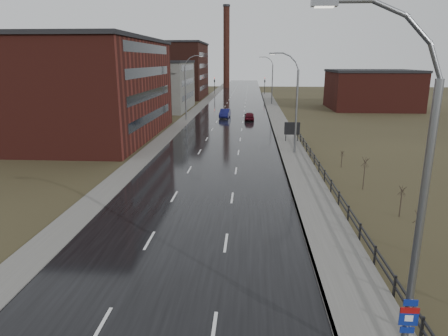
# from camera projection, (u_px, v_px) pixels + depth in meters

# --- Properties ---
(road) EXTENTS (14.00, 300.00, 0.06)m
(road) POSITION_uv_depth(u_px,v_px,m) (230.00, 122.00, 69.98)
(road) COLOR black
(road) RESTS_ON ground
(sidewalk_right) EXTENTS (3.20, 180.00, 0.18)m
(sidewalk_right) POSITION_uv_depth(u_px,v_px,m) (294.00, 155.00, 45.33)
(sidewalk_right) COLOR #595651
(sidewalk_right) RESTS_ON ground
(curb_right) EXTENTS (0.16, 180.00, 0.18)m
(curb_right) POSITION_uv_depth(u_px,v_px,m) (280.00, 155.00, 45.43)
(curb_right) COLOR slate
(curb_right) RESTS_ON ground
(sidewalk_left) EXTENTS (2.40, 260.00, 0.12)m
(sidewalk_left) POSITION_uv_depth(u_px,v_px,m) (183.00, 121.00, 70.49)
(sidewalk_left) COLOR #595651
(sidewalk_left) RESTS_ON ground
(warehouse_near) EXTENTS (22.44, 28.56, 13.50)m
(warehouse_near) POSITION_uv_depth(u_px,v_px,m) (73.00, 88.00, 55.11)
(warehouse_near) COLOR #471914
(warehouse_near) RESTS_ON ground
(warehouse_mid) EXTENTS (16.32, 20.40, 10.50)m
(warehouse_mid) POSITION_uv_depth(u_px,v_px,m) (152.00, 85.00, 87.10)
(warehouse_mid) COLOR slate
(warehouse_mid) RESTS_ON ground
(warehouse_far) EXTENTS (26.52, 24.48, 15.50)m
(warehouse_far) POSITION_uv_depth(u_px,v_px,m) (159.00, 70.00, 115.66)
(warehouse_far) COLOR #331611
(warehouse_far) RESTS_ON ground
(building_right) EXTENTS (18.36, 16.32, 8.50)m
(building_right) POSITION_uv_depth(u_px,v_px,m) (372.00, 89.00, 88.13)
(building_right) COLOR #471914
(building_right) RESTS_ON ground
(smokestack) EXTENTS (2.70, 2.70, 30.70)m
(smokestack) POSITION_uv_depth(u_px,v_px,m) (226.00, 47.00, 153.02)
(smokestack) COLOR #331611
(smokestack) RESTS_ON ground
(streetlight_main) EXTENTS (3.91, 0.29, 12.11)m
(streetlight_main) POSITION_uv_depth(u_px,v_px,m) (410.00, 213.00, 11.99)
(streetlight_main) COLOR slate
(streetlight_main) RESTS_ON ground
(streetlight_right_mid) EXTENTS (3.36, 0.28, 11.35)m
(streetlight_right_mid) POSITION_uv_depth(u_px,v_px,m) (294.00, 103.00, 44.80)
(streetlight_right_mid) COLOR slate
(streetlight_right_mid) RESTS_ON ground
(streetlight_left) EXTENTS (3.36, 0.28, 11.35)m
(streetlight_left) POSITION_uv_depth(u_px,v_px,m) (187.00, 87.00, 70.88)
(streetlight_left) COLOR slate
(streetlight_left) RESTS_ON ground
(streetlight_right_far) EXTENTS (3.36, 0.28, 11.35)m
(streetlight_right_far) POSITION_uv_depth(u_px,v_px,m) (271.00, 80.00, 96.82)
(streetlight_right_far) COLOR slate
(streetlight_right_far) RESTS_ON ground
(guardrail) EXTENTS (0.10, 53.05, 1.10)m
(guardrail) POSITION_uv_depth(u_px,v_px,m) (341.00, 199.00, 28.99)
(guardrail) COLOR black
(guardrail) RESTS_ON ground
(shrub_c) EXTENTS (0.60, 0.63, 2.53)m
(shrub_c) POSITION_uv_depth(u_px,v_px,m) (418.00, 232.00, 22.00)
(shrub_c) COLOR #382D23
(shrub_c) RESTS_ON ground
(shrub_d) EXTENTS (0.53, 0.56, 2.23)m
(shrub_d) POSITION_uv_depth(u_px,v_px,m) (401.00, 201.00, 27.33)
(shrub_d) COLOR #382D23
(shrub_d) RESTS_ON ground
(shrub_e) EXTENTS (0.65, 0.69, 2.76)m
(shrub_e) POSITION_uv_depth(u_px,v_px,m) (364.00, 173.00, 33.14)
(shrub_e) COLOR #382D23
(shrub_e) RESTS_ON ground
(shrub_f) EXTENTS (0.42, 0.44, 1.72)m
(shrub_f) POSITION_uv_depth(u_px,v_px,m) (342.00, 159.00, 40.19)
(shrub_f) COLOR #382D23
(shrub_f) RESTS_ON ground
(billboard) EXTENTS (2.03, 0.17, 2.70)m
(billboard) POSITION_uv_depth(u_px,v_px,m) (292.00, 129.00, 52.20)
(billboard) COLOR black
(billboard) RESTS_ON ground
(traffic_light_left) EXTENTS (0.58, 2.73, 5.30)m
(traffic_light_left) POSITION_uv_depth(u_px,v_px,m) (214.00, 79.00, 127.09)
(traffic_light_left) COLOR black
(traffic_light_left) RESTS_ON ground
(traffic_light_right) EXTENTS (0.58, 2.73, 5.30)m
(traffic_light_right) POSITION_uv_depth(u_px,v_px,m) (265.00, 80.00, 126.07)
(traffic_light_right) COLOR black
(traffic_light_right) RESTS_ON ground
(car_near) EXTENTS (2.00, 4.99, 1.61)m
(car_near) POSITION_uv_depth(u_px,v_px,m) (225.00, 114.00, 75.03)
(car_near) COLOR #0D0F43
(car_near) RESTS_ON ground
(car_far) EXTENTS (1.81, 4.37, 1.48)m
(car_far) POSITION_uv_depth(u_px,v_px,m) (249.00, 116.00, 71.90)
(car_far) COLOR #430B14
(car_far) RESTS_ON ground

